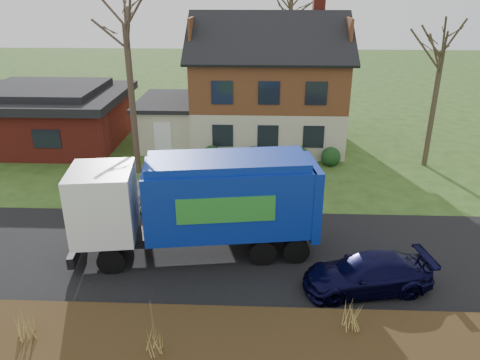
{
  "coord_description": "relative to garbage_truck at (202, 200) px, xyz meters",
  "views": [
    {
      "loc": [
        1.48,
        -15.46,
        9.64
      ],
      "look_at": [
        0.72,
        2.5,
        2.02
      ],
      "focal_mm": 35.0,
      "sensor_mm": 36.0,
      "label": 1
    }
  ],
  "objects": [
    {
      "name": "navy_wagon",
      "position": [
        5.78,
        -2.11,
        -1.61
      ],
      "size": [
        4.55,
        2.47,
        1.25
      ],
      "primitive_type": "imported",
      "rotation": [
        0.0,
        0.0,
        -1.4
      ],
      "color": "black",
      "rests_on": "ground"
    },
    {
      "name": "grass_clump_mid",
      "position": [
        -0.66,
        -5.67,
        -1.51
      ],
      "size": [
        0.3,
        0.25,
        0.84
      ],
      "color": "tan",
      "rests_on": "mulch_verge"
    },
    {
      "name": "mulch_verge",
      "position": [
        0.58,
        -5.32,
        -2.08
      ],
      "size": [
        80.0,
        3.5,
        0.3
      ],
      "primitive_type": "cube",
      "color": "#312110",
      "rests_on": "ground"
    },
    {
      "name": "tree_front_east",
      "position": [
        11.55,
        9.92,
        5.16
      ],
      "size": [
        3.28,
        3.28,
        9.1
      ],
      "color": "#463C2A",
      "rests_on": "ground"
    },
    {
      "name": "ranch_house",
      "position": [
        -11.42,
        12.98,
        -0.42
      ],
      "size": [
        9.8,
        8.2,
        3.7
      ],
      "color": "maroon",
      "rests_on": "ground"
    },
    {
      "name": "silver_sedan",
      "position": [
        -4.11,
        3.64,
        -1.53
      ],
      "size": [
        4.31,
        1.68,
        1.4
      ],
      "primitive_type": "imported",
      "rotation": [
        0.0,
        0.0,
        1.62
      ],
      "color": "#B3B4BB",
      "rests_on": "ground"
    },
    {
      "name": "main_house",
      "position": [
        2.07,
        13.89,
        1.79
      ],
      "size": [
        12.95,
        8.95,
        9.26
      ],
      "color": "beige",
      "rests_on": "ground"
    },
    {
      "name": "ground",
      "position": [
        0.58,
        -0.02,
        -2.23
      ],
      "size": [
        120.0,
        120.0,
        0.0
      ],
      "primitive_type": "plane",
      "color": "#2D4717",
      "rests_on": "ground"
    },
    {
      "name": "road",
      "position": [
        0.58,
        -0.02,
        -2.22
      ],
      "size": [
        80.0,
        7.0,
        0.02
      ],
      "primitive_type": "cube",
      "color": "black",
      "rests_on": "ground"
    },
    {
      "name": "grass_clump_east",
      "position": [
        4.86,
        -4.45,
        -1.46
      ],
      "size": [
        0.38,
        0.31,
        0.95
      ],
      "color": "tan",
      "rests_on": "mulch_verge"
    },
    {
      "name": "grass_clump_west",
      "position": [
        -4.44,
        -5.19,
        -1.43
      ],
      "size": [
        0.38,
        0.31,
        1.01
      ],
      "color": "#AB934B",
      "rests_on": "mulch_verge"
    },
    {
      "name": "garbage_truck",
      "position": [
        0.0,
        0.0,
        0.0
      ],
      "size": [
        9.29,
        3.67,
        3.87
      ],
      "rotation": [
        0.0,
        0.0,
        0.14
      ],
      "color": "black",
      "rests_on": "ground"
    }
  ]
}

